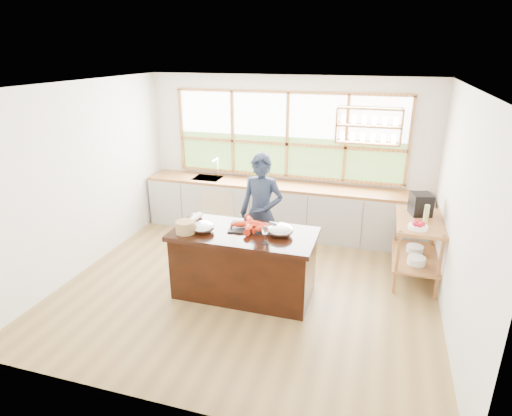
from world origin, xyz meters
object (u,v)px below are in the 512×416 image
at_px(wicker_basket, 185,227).
at_px(cook, 261,214).
at_px(island, 244,263).
at_px(espresso_machine, 421,204).

bearing_deg(wicker_basket, cook, 53.12).
bearing_deg(wicker_basket, island, 18.30).
bearing_deg(wicker_basket, espresso_machine, 28.15).
distance_m(cook, espresso_machine, 2.25).
relative_size(island, wicker_basket, 7.61).
relative_size(cook, espresso_machine, 5.74).
xyz_separation_m(island, cook, (0.02, 0.74, 0.42)).
bearing_deg(cook, espresso_machine, 19.20).
relative_size(island, espresso_machine, 6.04).
xyz_separation_m(island, espresso_machine, (2.19, 1.32, 0.60)).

